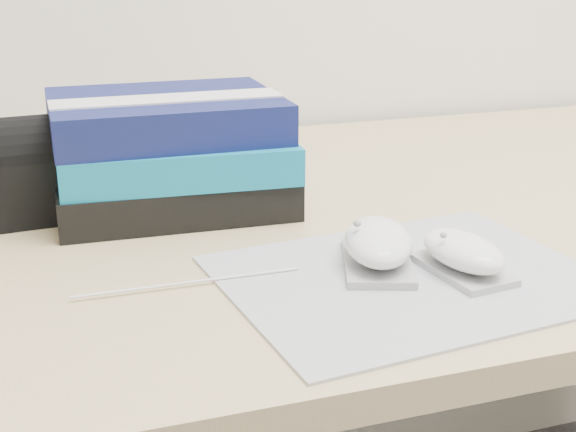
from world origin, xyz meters
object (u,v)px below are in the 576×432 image
object	(u,v)px
mouse_rear	(378,245)
pouch	(19,171)
book_stack	(170,152)
mouse_front	(463,254)
desk	(310,353)

from	to	relation	value
mouse_rear	pouch	distance (m)	0.41
book_stack	pouch	distance (m)	0.17
book_stack	mouse_front	bearing A→B (deg)	-53.90
mouse_front	pouch	size ratio (longest dim) A/B	0.81
book_stack	pouch	xyz separation A→B (m)	(-0.17, 0.00, -0.01)
desk	pouch	xyz separation A→B (m)	(-0.35, -0.01, 0.29)
book_stack	pouch	world-z (taller)	book_stack
desk	mouse_rear	bearing A→B (deg)	-96.59
desk	mouse_front	size ratio (longest dim) A/B	14.93
mouse_front	book_stack	world-z (taller)	book_stack
desk	mouse_rear	world-z (taller)	mouse_rear
desk	book_stack	size ratio (longest dim) A/B	5.78
mouse_rear	mouse_front	size ratio (longest dim) A/B	1.21
desk	pouch	distance (m)	0.45
mouse_rear	book_stack	bearing A→B (deg)	119.99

